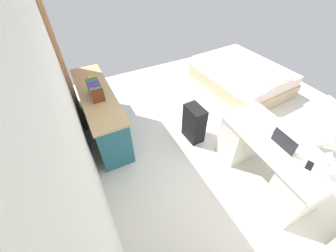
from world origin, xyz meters
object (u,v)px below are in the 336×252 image
desk (268,159)px  cell_phone_near_laptop (309,166)px  office_chair (311,135)px  computer_mouse (271,130)px  suitcase_black (194,123)px  figurine_small (88,76)px  desk_lamp (328,159)px  bed (242,76)px  laptop (286,143)px  credenza (101,113)px

desk → cell_phone_near_laptop: 0.54m
office_chair → cell_phone_near_laptop: 0.98m
computer_mouse → suitcase_black: bearing=30.5°
suitcase_black → figurine_small: bearing=42.4°
desk_lamp → bed: bearing=-28.5°
computer_mouse → figurine_small: (2.18, 1.77, 0.10)m
computer_mouse → cell_phone_near_laptop: 0.58m
office_chair → desk: bearing=90.9°
office_chair → figurine_small: size_ratio=8.55×
suitcase_black → bed: bearing=-66.5°
laptop → desk_lamp: bearing=176.9°
desk → credenza: (1.92, 1.71, 0.01)m
desk → desk_lamp: size_ratio=4.23×
credenza → laptop: bearing=-139.7°
computer_mouse → bed: bearing=-33.4°
laptop → desk_lamp: 0.46m
desk_lamp → laptop: bearing=-3.1°
desk → credenza: credenza is taller
desk → cell_phone_near_laptop: bearing=-177.7°
laptop → cell_phone_near_laptop: (-0.32, -0.01, -0.04)m
credenza → bed: (0.04, -3.03, -0.15)m
credenza → suitcase_black: credenza is taller
desk_lamp → office_chair: bearing=-58.8°
bed → figurine_small: 3.12m
desk → bed: (1.96, -1.32, -0.14)m
laptop → desk_lamp: (-0.42, 0.02, 0.21)m
credenza → bed: bearing=-89.3°
cell_phone_near_laptop → figurine_small: figurine_small is taller
desk → figurine_small: 2.94m
figurine_small → computer_mouse: bearing=-141.0°
desk → desk_lamp: desk_lamp is taller
suitcase_black → credenza: bearing=53.7°
office_chair → bed: 2.01m
office_chair → cell_phone_near_laptop: bearing=117.1°
laptop → figurine_small: 2.98m
office_chair → suitcase_black: size_ratio=1.51×
suitcase_black → computer_mouse: size_ratio=6.22×
computer_mouse → cell_phone_near_laptop: computer_mouse is taller
cell_phone_near_laptop → credenza: bearing=15.9°
desk → laptop: (-0.09, -0.00, 0.40)m
desk → office_chair: office_chair is taller
office_chair → computer_mouse: office_chair is taller
bed → suitcase_black: suitcase_black is taller
computer_mouse → desk_lamp: 0.72m
credenza → cell_phone_near_laptop: bearing=-143.5°
computer_mouse → cell_phone_near_laptop: bearing=178.1°
office_chair → credenza: (1.91, 2.56, -0.03)m
suitcase_black → laptop: bearing=-161.6°
credenza → figurine_small: size_ratio=16.36×
suitcase_black → figurine_small: (1.26, 1.26, 0.53)m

